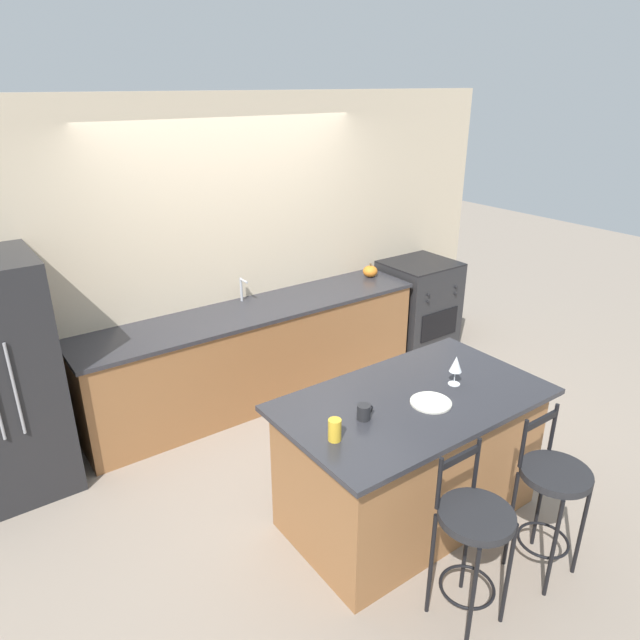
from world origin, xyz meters
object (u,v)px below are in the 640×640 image
(oven_range, at_px, (417,304))
(coffee_mug, at_px, (364,412))
(bar_stool_near, at_px, (473,533))
(pumpkin_decoration, at_px, (370,271))
(bar_stool_far, at_px, (551,489))
(dinner_plate, at_px, (431,402))
(tumbler_cup, at_px, (335,430))
(wine_glass, at_px, (456,365))

(oven_range, height_order, coffee_mug, coffee_mug)
(bar_stool_near, height_order, pumpkin_decoration, same)
(bar_stool_far, bearing_deg, dinner_plate, 112.13)
(bar_stool_far, xyz_separation_m, dinner_plate, (-0.29, 0.71, 0.34))
(bar_stool_far, bearing_deg, coffee_mug, 132.05)
(bar_stool_far, distance_m, coffee_mug, 1.17)
(bar_stool_far, bearing_deg, oven_range, 58.95)
(oven_range, xyz_separation_m, bar_stool_near, (-2.31, -2.74, 0.11))
(bar_stool_far, xyz_separation_m, pumpkin_decoration, (1.05, 2.87, 0.37))
(dinner_plate, height_order, coffee_mug, coffee_mug)
(dinner_plate, relative_size, tumbler_cup, 1.97)
(oven_range, height_order, pumpkin_decoration, pumpkin_decoration)
(pumpkin_decoration, bearing_deg, bar_stool_near, -120.76)
(oven_range, bearing_deg, wine_glass, -129.91)
(coffee_mug, height_order, tumbler_cup, tumbler_cup)
(bar_stool_far, relative_size, tumbler_cup, 7.96)
(pumpkin_decoration, bearing_deg, oven_range, -8.68)
(bar_stool_near, xyz_separation_m, pumpkin_decoration, (1.69, 2.84, 0.37))
(coffee_mug, bearing_deg, tumbler_cup, -165.26)
(oven_range, relative_size, bar_stool_near, 0.93)
(bar_stool_near, bearing_deg, bar_stool_far, -3.20)
(oven_range, relative_size, dinner_plate, 3.76)
(wine_glass, xyz_separation_m, coffee_mug, (-0.75, 0.02, -0.10))
(oven_range, xyz_separation_m, tumbler_cup, (-2.68, -2.03, 0.50))
(bar_stool_near, height_order, tumbler_cup, tumbler_cup)
(oven_range, distance_m, tumbler_cup, 3.40)
(oven_range, height_order, wine_glass, wine_glass)
(tumbler_cup, bearing_deg, pumpkin_decoration, 45.88)
(bar_stool_far, bearing_deg, pumpkin_decoration, 69.92)
(dinner_plate, bearing_deg, wine_glass, 15.54)
(dinner_plate, height_order, tumbler_cup, tumbler_cup)
(oven_range, bearing_deg, tumbler_cup, -142.89)
(bar_stool_near, distance_m, dinner_plate, 0.83)
(oven_range, relative_size, bar_stool_far, 0.93)
(bar_stool_near, xyz_separation_m, tumbler_cup, (-0.37, 0.71, 0.39))
(oven_range, distance_m, coffee_mug, 3.14)
(pumpkin_decoration, bearing_deg, tumbler_cup, -134.12)
(oven_range, relative_size, pumpkin_decoration, 6.48)
(bar_stool_far, height_order, pumpkin_decoration, same)
(oven_range, relative_size, wine_glass, 4.78)
(coffee_mug, relative_size, pumpkin_decoration, 0.76)
(wine_glass, height_order, coffee_mug, wine_glass)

